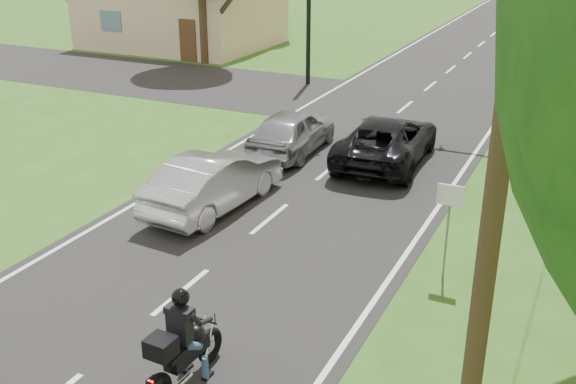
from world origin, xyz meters
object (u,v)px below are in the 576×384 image
object	(u,v)px
dark_suv	(387,140)
utility_pole_near	(506,112)
motorcycle_rider	(181,351)
sign_green	(517,114)
traffic_signal	(492,13)
sign_white	(449,209)
silver_sedan	(214,181)
silver_suv	(292,131)

from	to	relation	value
dark_suv	utility_pole_near	xyz separation A→B (m)	(4.87, -11.41, 4.35)
motorcycle_rider	sign_green	bearing A→B (deg)	79.31
dark_suv	traffic_signal	world-z (taller)	traffic_signal
sign_white	silver_sedan	bearing A→B (deg)	170.55
motorcycle_rider	sign_green	size ratio (longest dim) A/B	1.00
dark_suv	silver_suv	bearing A→B (deg)	5.50
dark_suv	utility_pole_near	distance (m)	13.14
silver_sedan	traffic_signal	size ratio (longest dim) A/B	0.71
silver_suv	sign_white	size ratio (longest dim) A/B	2.02
utility_pole_near	sign_white	size ratio (longest dim) A/B	4.71
silver_sedan	silver_suv	world-z (taller)	silver_sedan
silver_suv	traffic_signal	bearing A→B (deg)	-137.28
silver_suv	dark_suv	bearing A→B (deg)	-173.68
motorcycle_rider	sign_white	world-z (taller)	sign_white
dark_suv	sign_white	world-z (taller)	sign_white
sign_white	silver_suv	bearing A→B (deg)	137.07
traffic_signal	sign_white	size ratio (longest dim) A/B	3.00
utility_pole_near	sign_green	world-z (taller)	utility_pole_near
dark_suv	silver_sedan	distance (m)	6.14
traffic_signal	sign_white	world-z (taller)	traffic_signal
utility_pole_near	sign_green	distance (m)	13.50
motorcycle_rider	dark_suv	distance (m)	11.92
silver_sedan	dark_suv	bearing A→B (deg)	-115.16
traffic_signal	utility_pole_near	xyz separation A→B (m)	(2.86, -16.00, 0.95)
traffic_signal	sign_white	xyz separation A→B (m)	(1.36, -11.02, -2.54)
motorcycle_rider	sign_white	bearing A→B (deg)	64.15
sign_white	motorcycle_rider	bearing A→B (deg)	-118.35
silver_sedan	sign_green	xyz separation A→B (m)	(6.55, 6.94, 0.84)
silver_sedan	sign_green	world-z (taller)	sign_green
sign_green	traffic_signal	bearing A→B (deg)	117.38
motorcycle_rider	sign_white	size ratio (longest dim) A/B	1.00
silver_sedan	sign_white	world-z (taller)	sign_white
traffic_signal	utility_pole_near	size ratio (longest dim) A/B	0.64
motorcycle_rider	traffic_signal	xyz separation A→B (m)	(1.60, 16.51, 3.42)
silver_suv	sign_white	distance (m)	8.80
motorcycle_rider	silver_suv	distance (m)	11.96
silver_sedan	motorcycle_rider	bearing A→B (deg)	121.29
dark_suv	traffic_signal	xyz separation A→B (m)	(2.01, 4.59, 3.41)
traffic_signal	sign_green	xyz separation A→B (m)	(1.56, -3.02, -2.54)
silver_sedan	sign_white	size ratio (longest dim) A/B	2.12
silver_sedan	sign_white	bearing A→B (deg)	174.47
silver_suv	sign_white	xyz separation A→B (m)	(6.41, -5.96, 0.85)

